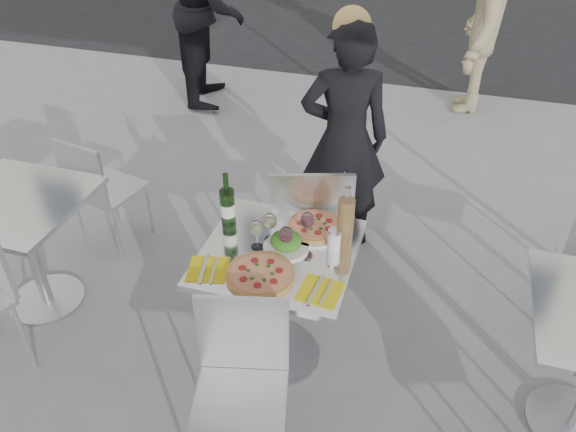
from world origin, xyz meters
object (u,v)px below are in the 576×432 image
(side_chair_lfar, at_px, (98,185))
(chair_far, at_px, (310,223))
(chair_near, at_px, (241,375))
(pedestrian_a, at_px, (209,5))
(woman_diner, at_px, (344,140))
(wineglass_red_b, at_px, (307,221))
(side_table_left, at_px, (24,231))
(carafe, at_px, (346,218))
(pedestrian_b, at_px, (478,19))
(wine_bottle, at_px, (228,205))
(pizza_far, at_px, (315,227))
(pizza_near, at_px, (260,274))
(napkin_left, at_px, (208,269))
(main_table, at_px, (279,283))
(wineglass_white_a, at_px, (257,229))
(salad_plate, at_px, (286,242))
(sugar_shaker, at_px, (334,239))
(wineglass_white_b, at_px, (270,222))
(wineglass_red_a, at_px, (286,236))
(napkin_right, at_px, (320,291))

(side_chair_lfar, bearing_deg, chair_far, -172.04)
(chair_near, distance_m, pedestrian_a, 4.09)
(woman_diner, height_order, wineglass_red_b, woman_diner)
(side_table_left, xyz_separation_m, carafe, (1.78, 0.19, 0.33))
(pedestrian_b, relative_size, wine_bottle, 5.98)
(side_chair_lfar, xyz_separation_m, woman_diner, (1.49, 0.55, 0.28))
(wine_bottle, bearing_deg, pizza_far, 10.48)
(woman_diner, distance_m, pizza_near, 1.34)
(wine_bottle, relative_size, wineglass_red_b, 1.87)
(pedestrian_a, relative_size, pizza_near, 6.00)
(side_chair_lfar, relative_size, napkin_left, 3.88)
(woman_diner, bearing_deg, main_table, 70.25)
(side_table_left, height_order, carafe, carafe)
(wineglass_white_a, bearing_deg, salad_plate, 13.70)
(napkin_left, bearing_deg, sugar_shaker, 18.88)
(salad_plate, bearing_deg, chair_near, -91.90)
(main_table, bearing_deg, wineglass_white_a, -178.66)
(main_table, distance_m, side_table_left, 1.50)
(pedestrian_a, xyz_separation_m, sugar_shaker, (1.94, -3.04, -0.14))
(main_table, distance_m, pedestrian_a, 3.58)
(chair_far, bearing_deg, main_table, 69.68)
(pedestrian_b, bearing_deg, wine_bottle, -18.80)
(chair_far, bearing_deg, wine_bottle, 29.79)
(side_chair_lfar, distance_m, sugar_shaker, 1.76)
(side_chair_lfar, height_order, pizza_near, side_chair_lfar)
(wineglass_red_b, relative_size, napkin_left, 0.73)
(chair_near, height_order, wineglass_red_b, wineglass_red_b)
(napkin_left, bearing_deg, side_table_left, 156.91)
(sugar_shaker, distance_m, wineglass_red_b, 0.15)
(carafe, height_order, wineglass_white_b, carafe)
(wineglass_white_a, bearing_deg, wineglass_red_a, -3.91)
(side_table_left, bearing_deg, wineglass_red_b, 4.47)
(pizza_near, bearing_deg, main_table, 82.26)
(wineglass_white_a, bearing_deg, carafe, 26.97)
(sugar_shaker, relative_size, napkin_left, 0.50)
(wineglass_red_a, bearing_deg, wine_bottle, 157.20)
(wine_bottle, distance_m, napkin_left, 0.37)
(pizza_near, height_order, wineglass_red_a, wineglass_red_a)
(chair_far, relative_size, woman_diner, 0.62)
(side_table_left, height_order, wineglass_white_b, wineglass_white_b)
(carafe, relative_size, wineglass_white_b, 1.84)
(woman_diner, xyz_separation_m, wineglass_white_b, (-0.14, -1.08, 0.09))
(salad_plate, xyz_separation_m, wine_bottle, (-0.33, 0.10, 0.08))
(pedestrian_a, bearing_deg, napkin_right, -163.78)
(woman_diner, relative_size, wineglass_red_a, 9.79)
(wine_bottle, height_order, sugar_shaker, wine_bottle)
(wineglass_red_b, bearing_deg, pizza_near, -112.12)
(napkin_right, bearing_deg, pizza_near, -178.52)
(side_table_left, relative_size, side_chair_lfar, 0.90)
(side_chair_lfar, height_order, pedestrian_b, pedestrian_b)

